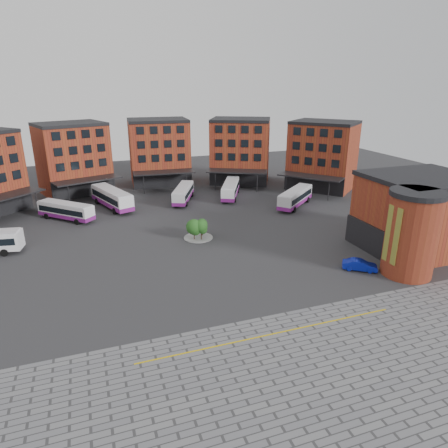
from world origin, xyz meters
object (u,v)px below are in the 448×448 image
object	(u,v)px
bus_b	(66,211)
bus_f	(295,197)
tree_island	(198,228)
bus_e	(231,189)
bus_c	(112,198)
bus_d	(183,193)
blue_car	(360,265)

from	to	relation	value
bus_b	bus_f	size ratio (longest dim) A/B	0.89
tree_island	bus_e	distance (m)	23.73
bus_c	bus_d	xyz separation A→B (m)	(13.65, -0.30, -0.29)
tree_island	bus_c	world-z (taller)	bus_c
bus_e	bus_f	distance (m)	13.72
tree_island	bus_f	bearing A→B (deg)	24.77
bus_b	bus_d	bearing A→B (deg)	-34.54
bus_b	bus_d	size ratio (longest dim) A/B	0.87
bus_f	blue_car	bearing A→B (deg)	-52.31
bus_d	bus_e	xyz separation A→B (m)	(9.83, -0.34, 0.09)
tree_island	bus_b	distance (m)	24.88
bus_d	blue_car	distance (m)	39.72
bus_e	bus_b	bearing A→B (deg)	-146.69
tree_island	blue_car	size ratio (longest dim) A/B	1.04
bus_c	bus_e	world-z (taller)	bus_c
bus_c	blue_car	bearing A→B (deg)	-73.58
bus_d	bus_e	world-z (taller)	bus_e
bus_e	blue_car	bearing A→B (deg)	-57.98
bus_e	bus_f	xyz separation A→B (m)	(9.44, -9.95, 0.04)
bus_f	bus_d	bearing A→B (deg)	-158.61
bus_d	bus_e	distance (m)	9.84
bus_e	bus_f	size ratio (longest dim) A/B	1.08
tree_island	bus_b	world-z (taller)	tree_island
blue_car	bus_b	bearing A→B (deg)	80.71
tree_island	bus_d	xyz separation A→B (m)	(2.76, 20.46, -0.20)
bus_d	tree_island	bearing A→B (deg)	-73.65
bus_f	bus_c	bearing A→B (deg)	-148.35
tree_island	blue_car	distance (m)	23.53
tree_island	bus_b	xyz separation A→B (m)	(-18.92, 16.15, -0.20)
tree_island	bus_c	size ratio (longest dim) A/B	0.34
bus_b	blue_car	size ratio (longest dim) A/B	2.22
tree_island	bus_e	xyz separation A→B (m)	(12.59, 20.12, -0.11)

